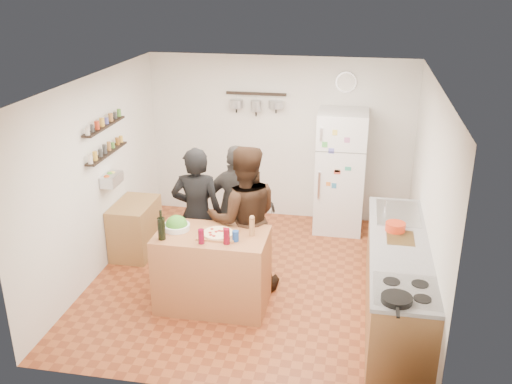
% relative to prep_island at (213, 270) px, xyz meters
% --- Properties ---
extents(room_shell, '(4.20, 4.20, 4.20)m').
position_rel_prep_island_xyz_m(room_shell, '(0.36, 1.04, 0.79)').
color(room_shell, brown).
rests_on(room_shell, ground).
extents(prep_island, '(1.25, 0.72, 0.91)m').
position_rel_prep_island_xyz_m(prep_island, '(0.00, 0.00, 0.00)').
color(prep_island, '#A5673C').
rests_on(prep_island, floor).
extents(pizza_board, '(0.42, 0.34, 0.02)m').
position_rel_prep_island_xyz_m(pizza_board, '(0.08, -0.02, 0.47)').
color(pizza_board, '#9C6238').
rests_on(pizza_board, prep_island).
extents(pizza, '(0.34, 0.34, 0.02)m').
position_rel_prep_island_xyz_m(pizza, '(0.08, -0.02, 0.48)').
color(pizza, beige).
rests_on(pizza, pizza_board).
extents(salad_bowl, '(0.30, 0.30, 0.06)m').
position_rel_prep_island_xyz_m(salad_bowl, '(-0.42, 0.05, 0.49)').
color(salad_bowl, silver).
rests_on(salad_bowl, prep_island).
extents(wine_bottle, '(0.08, 0.08, 0.25)m').
position_rel_prep_island_xyz_m(wine_bottle, '(-0.50, -0.22, 0.58)').
color(wine_bottle, black).
rests_on(wine_bottle, prep_island).
extents(wine_glass_near, '(0.07, 0.07, 0.16)m').
position_rel_prep_island_xyz_m(wine_glass_near, '(-0.05, -0.24, 0.54)').
color(wine_glass_near, '#5E081D').
rests_on(wine_glass_near, prep_island).
extents(wine_glass_far, '(0.07, 0.07, 0.17)m').
position_rel_prep_island_xyz_m(wine_glass_far, '(0.22, -0.20, 0.54)').
color(wine_glass_far, '#600816').
rests_on(wine_glass_far, prep_island).
extents(pepper_mill, '(0.06, 0.06, 0.19)m').
position_rel_prep_island_xyz_m(pepper_mill, '(0.45, 0.05, 0.55)').
color(pepper_mill, '#9C6C41').
rests_on(pepper_mill, prep_island).
extents(salt_canister, '(0.07, 0.07, 0.12)m').
position_rel_prep_island_xyz_m(salt_canister, '(0.30, -0.12, 0.51)').
color(salt_canister, navy).
rests_on(salt_canister, prep_island).
extents(person_left, '(0.67, 0.48, 1.71)m').
position_rel_prep_island_xyz_m(person_left, '(-0.35, 0.63, 0.40)').
color(person_left, black).
rests_on(person_left, floor).
extents(person_center, '(1.03, 0.90, 1.80)m').
position_rel_prep_island_xyz_m(person_center, '(0.27, 0.49, 0.45)').
color(person_center, black).
rests_on(person_center, floor).
extents(person_back, '(0.98, 0.44, 1.64)m').
position_rel_prep_island_xyz_m(person_back, '(0.08, 1.01, 0.36)').
color(person_back, '#2F2B2A').
rests_on(person_back, floor).
extents(counter_run, '(0.63, 2.63, 0.90)m').
position_rel_prep_island_xyz_m(counter_run, '(2.06, 0.10, -0.01)').
color(counter_run, '#9E7042').
rests_on(counter_run, floor).
extents(stove_top, '(0.60, 0.62, 0.02)m').
position_rel_prep_island_xyz_m(stove_top, '(2.06, -0.85, 0.46)').
color(stove_top, white).
rests_on(stove_top, counter_run).
extents(skillet, '(0.28, 0.28, 0.05)m').
position_rel_prep_island_xyz_m(skillet, '(1.96, -1.06, 0.49)').
color(skillet, black).
rests_on(skillet, stove_top).
extents(sink, '(0.50, 0.80, 0.03)m').
position_rel_prep_island_xyz_m(sink, '(2.06, 0.95, 0.46)').
color(sink, silver).
rests_on(sink, counter_run).
extents(cutting_board, '(0.30, 0.40, 0.02)m').
position_rel_prep_island_xyz_m(cutting_board, '(2.06, 0.27, 0.46)').
color(cutting_board, olive).
rests_on(cutting_board, counter_run).
extents(red_bowl, '(0.22, 0.22, 0.09)m').
position_rel_prep_island_xyz_m(red_bowl, '(2.01, 0.45, 0.51)').
color(red_bowl, red).
rests_on(red_bowl, counter_run).
extents(fridge, '(0.70, 0.68, 1.80)m').
position_rel_prep_island_xyz_m(fridge, '(1.31, 2.40, 0.45)').
color(fridge, white).
rests_on(fridge, floor).
extents(wall_clock, '(0.30, 0.03, 0.30)m').
position_rel_prep_island_xyz_m(wall_clock, '(1.31, 2.73, 1.69)').
color(wall_clock, silver).
rests_on(wall_clock, back_wall).
extents(spice_shelf_lower, '(0.12, 1.00, 0.02)m').
position_rel_prep_island_xyz_m(spice_shelf_lower, '(-1.57, 0.85, 1.04)').
color(spice_shelf_lower, black).
rests_on(spice_shelf_lower, left_wall).
extents(spice_shelf_upper, '(0.12, 1.00, 0.02)m').
position_rel_prep_island_xyz_m(spice_shelf_upper, '(-1.57, 0.85, 1.40)').
color(spice_shelf_upper, black).
rests_on(spice_shelf_upper, left_wall).
extents(produce_basket, '(0.18, 0.35, 0.14)m').
position_rel_prep_island_xyz_m(produce_basket, '(-1.54, 0.85, 0.69)').
color(produce_basket, silver).
rests_on(produce_basket, left_wall).
extents(side_table, '(0.50, 0.80, 0.73)m').
position_rel_prep_island_xyz_m(side_table, '(-1.38, 1.09, -0.09)').
color(side_table, '#9C7041').
rests_on(side_table, floor).
extents(pot_rack, '(0.90, 0.04, 0.04)m').
position_rel_prep_island_xyz_m(pot_rack, '(0.01, 2.65, 1.49)').
color(pot_rack, black).
rests_on(pot_rack, back_wall).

